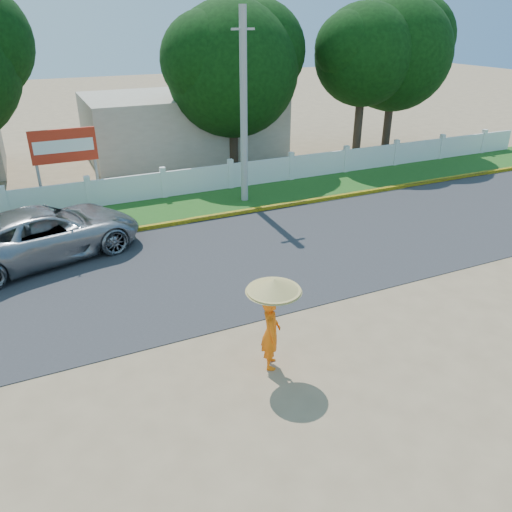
# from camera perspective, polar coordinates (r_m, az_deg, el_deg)

# --- Properties ---
(ground) EXTENTS (120.00, 120.00, 0.00)m
(ground) POSITION_cam_1_polar(r_m,az_deg,el_deg) (11.98, 4.05, -9.42)
(ground) COLOR #9E8460
(ground) RESTS_ON ground
(road) EXTENTS (60.00, 7.00, 0.02)m
(road) POSITION_cam_1_polar(r_m,az_deg,el_deg) (15.50, -3.86, -0.65)
(road) COLOR #38383A
(road) RESTS_ON ground
(grass_verge) EXTENTS (60.00, 3.50, 0.03)m
(grass_verge) POSITION_cam_1_polar(r_m,az_deg,el_deg) (20.11, -9.30, 5.43)
(grass_verge) COLOR #2D601E
(grass_verge) RESTS_ON ground
(curb) EXTENTS (40.00, 0.18, 0.16)m
(curb) POSITION_cam_1_polar(r_m,az_deg,el_deg) (18.56, -7.85, 3.99)
(curb) COLOR yellow
(curb) RESTS_ON ground
(fence) EXTENTS (40.00, 0.10, 1.10)m
(fence) POSITION_cam_1_polar(r_m,az_deg,el_deg) (21.27, -10.51, 7.99)
(fence) COLOR silver
(fence) RESTS_ON ground
(building_near) EXTENTS (10.00, 6.00, 3.20)m
(building_near) POSITION_cam_1_polar(r_m,az_deg,el_deg) (28.16, -8.35, 14.67)
(building_near) COLOR #B7AD99
(building_near) RESTS_ON ground
(utility_pole) EXTENTS (0.28, 0.28, 7.26)m
(utility_pole) POSITION_cam_1_polar(r_m,az_deg,el_deg) (19.86, -1.41, 16.32)
(utility_pole) COLOR #9C9B99
(utility_pole) RESTS_ON ground
(vehicle) EXTENTS (6.29, 4.12, 1.61)m
(vehicle) POSITION_cam_1_polar(r_m,az_deg,el_deg) (16.80, -22.91, 2.41)
(vehicle) COLOR #95989C
(vehicle) RESTS_ON ground
(monk_with_parasol) EXTENTS (1.16, 1.16, 2.12)m
(monk_with_parasol) POSITION_cam_1_polar(r_m,az_deg,el_deg) (10.39, 1.86, -6.26)
(monk_with_parasol) COLOR orange
(monk_with_parasol) RESTS_ON ground
(billboard) EXTENTS (2.50, 0.13, 2.95)m
(billboard) POSITION_cam_1_polar(r_m,az_deg,el_deg) (21.39, -21.07, 11.26)
(billboard) COLOR gray
(billboard) RESTS_ON ground
(tree_row) EXTENTS (33.79, 7.49, 8.34)m
(tree_row) POSITION_cam_1_polar(r_m,az_deg,el_deg) (23.97, -9.54, 20.53)
(tree_row) COLOR #473828
(tree_row) RESTS_ON ground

